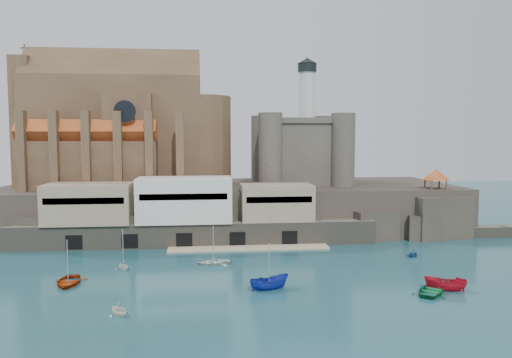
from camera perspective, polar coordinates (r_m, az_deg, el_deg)
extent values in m
plane|color=#184650|center=(76.52, -1.14, -10.97)|extent=(300.00, 300.00, 0.00)
cube|color=#29241F|center=(114.64, -2.82, -3.12)|extent=(100.00, 34.00, 10.00)
cube|color=#29241F|center=(103.53, -23.88, -5.51)|extent=(9.00, 5.00, 6.00)
cube|color=#29241F|center=(99.78, -15.06, -5.64)|extent=(9.00, 5.00, 6.00)
cube|color=#29241F|center=(98.51, -5.20, -5.62)|extent=(9.00, 5.00, 6.00)
cube|color=#29241F|center=(100.16, 4.61, -5.44)|extent=(9.00, 5.00, 6.00)
cube|color=#29241F|center=(104.25, 13.33, -5.15)|extent=(9.00, 5.00, 6.00)
cube|color=#696354|center=(97.68, -6.96, -6.18)|extent=(70.00, 6.00, 4.50)
cube|color=#CCB088|center=(94.04, -0.84, -7.88)|extent=(30.00, 4.00, 0.40)
cube|color=black|center=(97.90, -20.07, -6.80)|extent=(3.00, 0.40, 2.60)
cube|color=black|center=(95.95, -14.22, -6.88)|extent=(3.00, 0.40, 2.60)
cube|color=black|center=(95.02, -8.20, -6.90)|extent=(3.00, 0.40, 2.60)
cube|color=black|center=(95.14, -2.13, -6.84)|extent=(3.00, 0.40, 2.60)
cube|color=black|center=(96.30, 3.86, -6.70)|extent=(3.00, 0.40, 2.60)
cube|color=gray|center=(100.11, -18.52, -2.64)|extent=(16.00, 9.00, 7.50)
cube|color=silver|center=(97.70, -8.16, -2.33)|extent=(18.00, 9.00, 8.50)
cube|color=gray|center=(98.74, 2.35, -2.64)|extent=(14.00, 8.00, 7.00)
cube|color=#4F3925|center=(117.08, -15.77, 5.22)|extent=(38.00, 14.00, 24.00)
cube|color=#4F3925|center=(117.81, -15.91, 11.06)|extent=(38.00, 13.01, 13.01)
cylinder|color=#4F3925|center=(115.38, -6.38, 4.38)|extent=(14.00, 14.00, 20.00)
cube|color=#4F3925|center=(116.47, -13.80, 4.28)|extent=(10.00, 20.00, 20.00)
cube|color=#4F3925|center=(108.69, -18.62, 1.50)|extent=(28.00, 5.00, 10.00)
cube|color=#4F3925|center=(127.27, -16.75, 2.00)|extent=(28.00, 5.00, 10.00)
cube|color=#B64A1F|center=(108.54, -18.71, 4.98)|extent=(28.00, 5.66, 5.66)
cube|color=#B64A1F|center=(127.14, -16.82, 4.97)|extent=(28.00, 5.66, 5.66)
cube|color=#4F3925|center=(121.79, -24.68, 5.88)|extent=(4.00, 10.00, 28.00)
cylinder|color=black|center=(104.67, -14.78, 7.50)|extent=(4.40, 0.30, 4.40)
cube|color=#4F3925|center=(108.99, -25.18, 2.88)|extent=(1.60, 2.20, 16.00)
cube|color=#4F3925|center=(107.11, -22.04, 2.96)|extent=(1.60, 2.20, 16.00)
cube|color=#4F3925|center=(105.56, -18.80, 3.03)|extent=(1.60, 2.20, 16.00)
cube|color=#4F3925|center=(104.36, -15.48, 3.10)|extent=(1.60, 2.20, 16.00)
cube|color=#4F3925|center=(103.51, -12.09, 3.15)|extent=(1.60, 2.20, 16.00)
cube|color=#4F3925|center=(103.03, -8.65, 3.20)|extent=(1.60, 2.20, 16.00)
cube|color=#453F36|center=(116.56, 5.02, 2.92)|extent=(16.00, 16.00, 14.00)
cube|color=#453F36|center=(116.55, 5.05, 6.56)|extent=(17.00, 17.00, 1.20)
cylinder|color=#453F36|center=(107.35, 1.64, 3.31)|extent=(5.20, 5.20, 16.00)
cylinder|color=#453F36|center=(110.59, 9.89, 3.29)|extent=(5.20, 5.20, 16.00)
cylinder|color=#453F36|center=(123.22, 0.65, 3.51)|extent=(5.20, 5.20, 16.00)
cylinder|color=#453F36|center=(126.06, 7.91, 3.49)|extent=(5.20, 5.20, 16.00)
cylinder|color=silver|center=(119.20, 5.84, 9.21)|extent=(3.60, 3.60, 12.00)
cylinder|color=black|center=(119.94, 5.87, 12.55)|extent=(4.40, 4.40, 2.00)
cone|color=black|center=(120.17, 5.88, 13.31)|extent=(4.60, 4.60, 1.40)
cube|color=#29241F|center=(111.64, 19.73, -3.95)|extent=(12.00, 10.00, 8.70)
cube|color=#29241F|center=(107.57, 18.47, -5.24)|extent=(6.00, 5.00, 5.00)
cube|color=#29241F|center=(115.83, 21.52, -4.37)|extent=(5.00, 4.00, 6.00)
cube|color=#4F3925|center=(111.06, 19.80, -1.65)|extent=(4.20, 4.20, 0.30)
cylinder|color=#4F3925|center=(108.79, 19.42, -1.00)|extent=(0.36, 0.36, 3.20)
cylinder|color=#4F3925|center=(110.20, 20.93, -0.98)|extent=(0.36, 0.36, 3.20)
cylinder|color=#4F3925|center=(111.67, 18.72, -0.84)|extent=(0.36, 0.36, 3.20)
cylinder|color=#4F3925|center=(113.04, 20.20, -0.82)|extent=(0.36, 0.36, 3.20)
pyramid|color=#B64A1F|center=(110.69, 19.86, 0.48)|extent=(6.40, 6.40, 2.20)
imported|color=#922805|center=(77.01, -20.66, -11.18)|extent=(4.77, 1.52, 6.63)
imported|color=white|center=(62.87, -15.38, -14.70)|extent=(3.38, 3.10, 3.35)
imported|color=#152A9C|center=(70.04, 1.51, -12.48)|extent=(2.77, 2.73, 5.77)
imported|color=#0F6734|center=(72.43, 19.47, -12.17)|extent=(4.52, 3.91, 6.52)
imported|color=silver|center=(82.58, -14.91, -9.95)|extent=(3.36, 2.77, 3.35)
imported|color=red|center=(74.12, 20.81, -11.82)|extent=(2.73, 2.69, 5.68)
imported|color=silver|center=(83.48, -4.89, -9.64)|extent=(1.94, 4.20, 5.66)
imported|color=navy|center=(92.33, 17.47, -8.44)|extent=(2.94, 3.02, 3.04)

